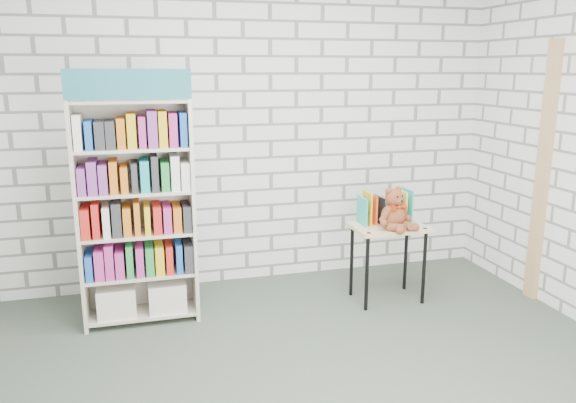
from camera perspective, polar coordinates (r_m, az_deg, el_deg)
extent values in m
plane|color=#3D483D|center=(3.48, 2.56, -19.26)|extent=(4.50, 4.50, 0.00)
cube|color=silver|center=(4.90, -4.45, 7.74)|extent=(4.50, 0.02, 2.80)
cube|color=beige|center=(4.29, -20.49, -1.54)|extent=(0.03, 0.32, 1.67)
cube|color=beige|center=(4.28, -9.70, -0.89)|extent=(0.03, 0.32, 1.67)
cube|color=beige|center=(4.42, -15.11, -0.74)|extent=(0.84, 0.02, 1.67)
cube|color=#27707D|center=(3.99, -15.91, 11.39)|extent=(0.84, 0.02, 0.20)
cube|color=beige|center=(4.52, -14.49, -10.83)|extent=(0.78, 0.30, 0.02)
cube|color=beige|center=(4.40, -14.73, -7.08)|extent=(0.78, 0.30, 0.02)
cube|color=beige|center=(4.31, -14.98, -3.13)|extent=(0.78, 0.30, 0.02)
cube|color=beige|center=(4.23, -15.23, 0.97)|extent=(0.78, 0.30, 0.02)
cube|color=beige|center=(4.18, -15.50, 5.20)|extent=(0.78, 0.30, 0.02)
cube|color=beige|center=(4.15, -15.79, 9.78)|extent=(0.78, 0.30, 0.02)
cube|color=silver|center=(4.48, -16.99, -9.53)|extent=(0.28, 0.26, 0.22)
cube|color=silver|center=(4.48, -12.18, -9.24)|extent=(0.28, 0.26, 0.22)
cube|color=red|center=(4.35, -14.82, -5.60)|extent=(0.78, 0.26, 0.22)
cube|color=yellow|center=(4.26, -15.07, -1.59)|extent=(0.78, 0.26, 0.22)
cube|color=blue|center=(4.20, -15.33, 2.58)|extent=(0.78, 0.26, 0.22)
cube|color=green|center=(4.15, -15.60, 6.87)|extent=(0.78, 0.26, 0.22)
cube|color=#DBB083|center=(4.62, 10.20, -2.58)|extent=(0.59, 0.41, 0.03)
cylinder|color=black|center=(4.48, 8.01, -7.29)|extent=(0.03, 0.03, 0.61)
cylinder|color=black|center=(4.76, 6.48, -6.01)|extent=(0.03, 0.03, 0.61)
cylinder|color=black|center=(4.70, 13.65, -6.57)|extent=(0.03, 0.03, 0.61)
cylinder|color=black|center=(4.96, 11.87, -5.40)|extent=(0.03, 0.03, 0.61)
cylinder|color=black|center=(4.39, 8.21, -3.22)|extent=(0.04, 0.04, 0.01)
cylinder|color=black|center=(4.60, 13.72, -2.70)|extent=(0.04, 0.04, 0.01)
cube|color=teal|center=(4.59, 7.50, -0.83)|extent=(0.01, 0.18, 0.25)
cube|color=gold|center=(4.61, 8.08, -0.79)|extent=(0.01, 0.18, 0.25)
cube|color=#EC5219|center=(4.63, 8.64, -0.75)|extent=(0.01, 0.18, 0.25)
cube|color=black|center=(4.65, 9.21, -0.71)|extent=(0.01, 0.18, 0.25)
cube|color=silver|center=(4.67, 9.76, -0.67)|extent=(0.01, 0.18, 0.25)
cube|color=#B94820|center=(4.69, 10.32, -0.63)|extent=(0.01, 0.18, 0.25)
cube|color=teal|center=(4.71, 10.86, -0.59)|extent=(0.01, 0.18, 0.25)
cube|color=#DFCD4A|center=(4.74, 11.41, -0.54)|extent=(0.01, 0.18, 0.25)
cube|color=teal|center=(4.76, 11.94, -0.50)|extent=(0.01, 0.18, 0.25)
ellipsoid|color=brown|center=(4.53, 10.62, -1.45)|extent=(0.20, 0.17, 0.20)
sphere|color=brown|center=(4.49, 10.75, 0.41)|extent=(0.14, 0.14, 0.14)
sphere|color=brown|center=(4.45, 10.17, 1.07)|extent=(0.05, 0.05, 0.05)
sphere|color=brown|center=(4.52, 11.13, 1.22)|extent=(0.05, 0.05, 0.05)
sphere|color=brown|center=(4.45, 11.24, 0.03)|extent=(0.06, 0.06, 0.06)
sphere|color=black|center=(4.43, 11.04, 0.47)|extent=(0.02, 0.02, 0.02)
sphere|color=black|center=(4.46, 11.50, 0.54)|extent=(0.02, 0.02, 0.02)
sphere|color=black|center=(4.44, 11.47, 0.03)|extent=(0.02, 0.02, 0.02)
cylinder|color=brown|center=(4.44, 9.87, -1.33)|extent=(0.11, 0.08, 0.14)
cylinder|color=brown|center=(4.58, 11.70, -0.98)|extent=(0.10, 0.10, 0.14)
sphere|color=brown|center=(4.43, 9.70, -2.13)|extent=(0.06, 0.06, 0.06)
sphere|color=brown|center=(4.60, 12.05, -1.65)|extent=(0.06, 0.06, 0.06)
cylinder|color=brown|center=(4.44, 10.94, -2.60)|extent=(0.14, 0.16, 0.08)
cylinder|color=brown|center=(4.52, 11.98, -2.37)|extent=(0.06, 0.15, 0.08)
sphere|color=brown|center=(4.38, 11.31, -2.90)|extent=(0.07, 0.07, 0.07)
sphere|color=brown|center=(4.49, 12.79, -2.57)|extent=(0.07, 0.07, 0.07)
cone|color=#B22D0B|center=(4.45, 10.88, -0.61)|extent=(0.07, 0.07, 0.05)
cone|color=#B22D0B|center=(4.49, 11.49, -0.50)|extent=(0.07, 0.07, 0.05)
sphere|color=#B22D0B|center=(4.47, 11.21, -0.56)|extent=(0.03, 0.03, 0.03)
cube|color=tan|center=(4.95, 24.45, 2.54)|extent=(0.05, 0.12, 2.10)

